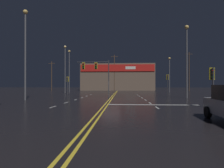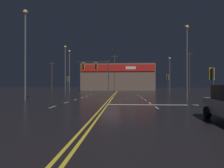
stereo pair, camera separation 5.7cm
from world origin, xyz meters
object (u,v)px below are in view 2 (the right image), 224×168
(traffic_signal_corner_southeast, at_px, (212,78))
(traffic_signal_corner_northeast, at_px, (168,80))
(streetlight_far_right, at_px, (187,52))
(streetlight_far_left, at_px, (170,70))
(traffic_signal_median, at_px, (96,69))
(traffic_signal_corner_northwest, at_px, (68,81))
(streetlight_near_left, at_px, (25,44))
(streetlight_far_median, at_px, (65,63))
(streetlight_near_right, at_px, (69,66))

(traffic_signal_corner_southeast, height_order, traffic_signal_corner_northeast, traffic_signal_corner_northeast)
(streetlight_far_right, bearing_deg, streetlight_far_left, 82.19)
(streetlight_far_left, bearing_deg, traffic_signal_median, -130.20)
(traffic_signal_median, bearing_deg, traffic_signal_corner_northeast, 34.90)
(traffic_signal_corner_northwest, bearing_deg, streetlight_far_right, -23.85)
(traffic_signal_corner_northwest, distance_m, traffic_signal_corner_northeast, 19.33)
(traffic_signal_corner_southeast, xyz_separation_m, streetlight_far_left, (4.27, 28.67, 3.16))
(traffic_signal_corner_northeast, distance_m, streetlight_near_left, 24.64)
(traffic_signal_corner_southeast, xyz_separation_m, streetlight_far_right, (1.77, 10.44, 4.07))
(traffic_signal_median, distance_m, traffic_signal_corner_northwest, 11.18)
(traffic_signal_corner_northwest, xyz_separation_m, streetlight_far_right, (19.73, -8.72, 3.92))
(traffic_signal_corner_northeast, height_order, streetlight_far_right, streetlight_far_right)
(streetlight_near_left, distance_m, streetlight_far_median, 17.98)
(streetlight_near_right, relative_size, streetlight_far_median, 0.98)
(traffic_signal_corner_southeast, xyz_separation_m, streetlight_near_left, (-19.21, 6.29, 4.56))
(streetlight_far_left, bearing_deg, streetlight_far_median, -169.71)
(streetlight_near_right, bearing_deg, streetlight_far_left, 0.66)
(traffic_signal_corner_northwest, distance_m, streetlight_far_left, 24.36)
(traffic_signal_median, xyz_separation_m, streetlight_far_right, (12.89, -0.03, 2.33))
(traffic_signal_median, xyz_separation_m, traffic_signal_corner_northwest, (-6.84, 8.70, -1.58))
(streetlight_far_right, bearing_deg, traffic_signal_corner_southeast, -99.64)
(traffic_signal_corner_southeast, xyz_separation_m, traffic_signal_corner_northeast, (1.37, 19.18, 0.42))
(streetlight_far_left, distance_m, streetlight_far_right, 18.42)
(streetlight_far_left, relative_size, streetlight_far_median, 0.80)
(traffic_signal_corner_northwest, bearing_deg, streetlight_near_right, 105.32)
(streetlight_far_right, bearing_deg, traffic_signal_corner_northwest, 156.15)
(traffic_signal_corner_northwest, distance_m, traffic_signal_corner_southeast, 26.26)
(traffic_signal_corner_northeast, xyz_separation_m, streetlight_far_left, (2.90, 9.49, 2.74))
(traffic_signal_median, distance_m, traffic_signal_corner_northeast, 15.28)
(streetlight_far_left, bearing_deg, streetlight_far_right, -97.81)
(streetlight_near_left, xyz_separation_m, streetlight_far_right, (20.98, 4.15, -0.49))
(traffic_signal_corner_northeast, height_order, streetlight_near_right, streetlight_near_right)
(traffic_signal_corner_southeast, bearing_deg, streetlight_near_left, 161.87)
(traffic_signal_corner_southeast, xyz_separation_m, streetlight_near_right, (-20.48, 28.39, 4.22))
(streetlight_near_right, bearing_deg, traffic_signal_corner_northeast, -22.86)
(traffic_signal_corner_northwest, height_order, streetlight_far_left, streetlight_far_left)
(traffic_signal_median, height_order, streetlight_near_left, streetlight_near_left)
(traffic_signal_corner_northwest, height_order, traffic_signal_corner_southeast, traffic_signal_corner_northwest)
(streetlight_near_left, bearing_deg, traffic_signal_corner_southeast, -18.13)
(streetlight_far_median, bearing_deg, streetlight_near_left, -86.96)
(traffic_signal_corner_northwest, distance_m, streetlight_near_right, 10.40)
(streetlight_far_median, bearing_deg, streetlight_near_right, 94.39)
(streetlight_near_left, xyz_separation_m, streetlight_far_left, (23.48, 22.38, -1.40))
(traffic_signal_corner_northeast, distance_m, streetlight_near_right, 24.02)
(traffic_signal_corner_northeast, xyz_separation_m, streetlight_far_median, (-21.53, 5.06, 3.91))
(traffic_signal_corner_southeast, height_order, streetlight_near_left, streetlight_near_left)
(traffic_signal_median, relative_size, streetlight_far_left, 0.63)
(traffic_signal_corner_northeast, distance_m, streetlight_far_right, 9.48)
(traffic_signal_corner_northwest, bearing_deg, streetlight_near_left, -95.57)
(traffic_signal_median, distance_m, streetlight_far_median, 16.68)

